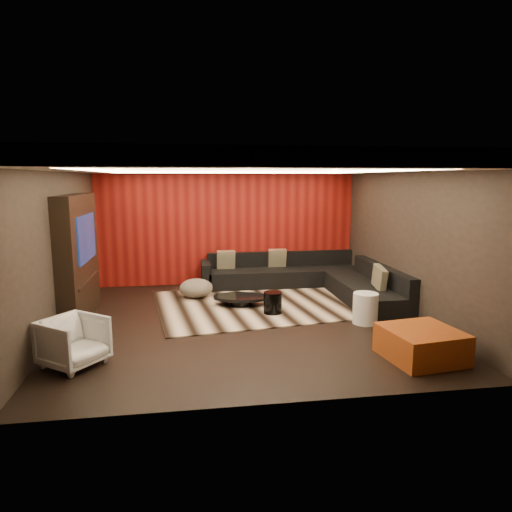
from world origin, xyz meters
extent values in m
cube|color=black|center=(0.00, 0.00, -0.01)|extent=(6.00, 6.00, 0.02)
cube|color=silver|center=(0.00, 0.00, 2.81)|extent=(6.00, 6.00, 0.02)
cube|color=black|center=(0.00, 3.01, 1.40)|extent=(6.00, 0.02, 2.80)
cube|color=black|center=(-3.01, 0.00, 1.40)|extent=(0.02, 6.00, 2.80)
cube|color=black|center=(3.01, 0.00, 1.40)|extent=(0.02, 6.00, 2.80)
cube|color=#6B0C0A|center=(0.00, 2.97, 1.40)|extent=(5.98, 0.05, 2.78)
cube|color=silver|center=(0.00, 2.70, 2.69)|extent=(6.00, 0.60, 0.22)
cube|color=silver|center=(0.00, -2.70, 2.69)|extent=(6.00, 0.60, 0.22)
cube|color=silver|center=(-2.70, 0.00, 2.69)|extent=(0.60, 4.80, 0.22)
cube|color=silver|center=(2.70, 0.00, 2.69)|extent=(0.60, 4.80, 0.22)
cube|color=#FFD899|center=(0.00, 2.36, 2.60)|extent=(4.80, 0.08, 0.04)
cube|color=#FFD899|center=(0.00, -2.36, 2.60)|extent=(4.80, 0.08, 0.04)
cube|color=#FFD899|center=(-2.36, 0.00, 2.60)|extent=(0.08, 4.80, 0.04)
cube|color=#FFD899|center=(2.36, 0.00, 2.60)|extent=(0.08, 4.80, 0.04)
cube|color=black|center=(-2.85, 0.60, 1.10)|extent=(0.30, 2.00, 2.20)
cube|color=black|center=(-2.69, 0.60, 1.45)|extent=(0.04, 1.30, 0.80)
cube|color=black|center=(-2.69, 0.60, 0.70)|extent=(0.04, 1.60, 0.04)
cube|color=#C6AE91|center=(0.45, 1.04, 0.01)|extent=(4.37, 3.51, 0.02)
cylinder|color=black|center=(0.06, 0.97, 0.11)|extent=(1.27, 1.27, 0.18)
cylinder|color=black|center=(0.57, 0.34, 0.22)|extent=(0.36, 0.36, 0.40)
ellipsoid|color=#C3B397|center=(-0.79, 1.71, 0.21)|extent=(0.75, 0.75, 0.38)
cylinder|color=silver|center=(2.04, -0.43, 0.27)|extent=(0.51, 0.51, 0.53)
cube|color=#934512|center=(2.21, -2.04, 0.21)|extent=(1.07, 1.07, 0.42)
imported|color=silver|center=(-2.48, -1.56, 0.33)|extent=(1.01, 1.00, 0.66)
cube|color=black|center=(1.25, 2.55, 0.20)|extent=(3.50, 0.90, 0.40)
cube|color=black|center=(1.25, 2.90, 0.57)|extent=(3.50, 0.20, 0.35)
cube|color=black|center=(2.55, 0.80, 0.20)|extent=(0.90, 2.60, 0.40)
cube|color=black|center=(2.90, 0.80, 0.57)|extent=(0.20, 2.60, 0.35)
cube|color=black|center=(-0.55, 2.55, 0.30)|extent=(0.20, 0.90, 0.60)
cube|color=#C6BD91|center=(2.62, 0.32, 0.62)|extent=(0.12, 0.50, 0.50)
cube|color=#C6BD91|center=(1.13, 2.75, 0.62)|extent=(0.42, 0.20, 0.44)
cube|color=#C6BD91|center=(-0.08, 2.69, 0.62)|extent=(0.42, 0.20, 0.44)
camera|label=1|loc=(-0.96, -7.62, 2.47)|focal=32.00mm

